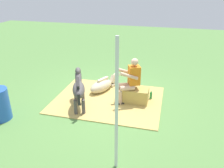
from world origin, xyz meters
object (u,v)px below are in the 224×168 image
object	(u,v)px
pony_standing	(79,88)
pony_lying	(103,85)
person_seated	(130,79)
soda_bottle	(151,95)
tent_pole_left	(117,109)
hay_bale	(135,95)

from	to	relation	value
pony_standing	pony_lying	size ratio (longest dim) A/B	0.97
person_seated	pony_standing	bearing A→B (deg)	26.48
soda_bottle	person_seated	bearing A→B (deg)	29.93
soda_bottle	tent_pole_left	bearing A→B (deg)	82.92
tent_pole_left	soda_bottle	bearing A→B (deg)	-97.08
pony_standing	soda_bottle	size ratio (longest dim) A/B	4.72
person_seated	tent_pole_left	bearing A→B (deg)	94.97
hay_bale	pony_standing	bearing A→B (deg)	25.49
soda_bottle	hay_bale	bearing A→B (deg)	34.00
hay_bale	tent_pole_left	bearing A→B (deg)	91.55
hay_bale	pony_standing	distance (m)	1.61
person_seated	soda_bottle	world-z (taller)	person_seated
hay_bale	soda_bottle	bearing A→B (deg)	-146.00
pony_standing	soda_bottle	distance (m)	2.13
soda_bottle	tent_pole_left	world-z (taller)	tent_pole_left
pony_standing	person_seated	bearing A→B (deg)	-153.52
person_seated	tent_pole_left	size ratio (longest dim) A/B	0.53
hay_bale	pony_standing	world-z (taller)	pony_standing
person_seated	hay_bale	bearing A→B (deg)	-163.43
person_seated	soda_bottle	distance (m)	0.88
person_seated	pony_standing	distance (m)	1.42
pony_standing	soda_bottle	bearing A→B (deg)	-152.42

